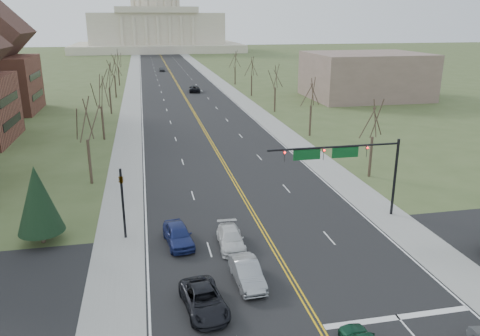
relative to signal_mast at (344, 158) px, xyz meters
name	(u,v)px	position (x,y,z in m)	size (l,w,h in m)	color
ground	(314,318)	(-7.45, -13.50, -5.76)	(600.00, 600.00, 0.00)	#415229
road	(177,83)	(-7.45, 96.50, -5.76)	(20.00, 380.00, 0.01)	black
cross_road	(285,268)	(-7.45, -7.50, -5.76)	(120.00, 14.00, 0.01)	black
sidewalk_left	(133,84)	(-19.45, 96.50, -5.75)	(4.00, 380.00, 0.03)	gray
sidewalk_right	(219,82)	(4.55, 96.50, -5.75)	(4.00, 380.00, 0.03)	gray
center_line	(177,83)	(-7.45, 96.50, -5.75)	(0.42, 380.00, 0.01)	gold
edge_line_left	(141,84)	(-17.25, 96.50, -5.75)	(0.15, 380.00, 0.01)	silver
edge_line_right	(211,82)	(2.35, 96.50, -5.75)	(0.15, 380.00, 0.01)	silver
stop_bar	(398,317)	(-2.45, -14.50, -5.75)	(9.50, 0.50, 0.01)	silver
capitol	(156,24)	(-7.45, 236.41, 8.44)	(90.00, 60.00, 50.00)	beige
signal_mast	(344,158)	(0.00, 0.00, 0.00)	(12.12, 0.44, 7.20)	black
signal_left	(122,196)	(-18.95, 0.00, -2.05)	(0.32, 0.36, 6.00)	black
tree_r_0	(374,120)	(8.05, 10.50, 0.79)	(3.74, 3.74, 8.50)	#3C3223
tree_l_0	(86,121)	(-22.95, 14.50, 1.18)	(3.96, 3.96, 9.00)	#3C3223
tree_r_1	(312,93)	(8.05, 30.50, 0.79)	(3.74, 3.74, 8.50)	#3C3223
tree_l_1	(100,93)	(-22.95, 34.50, 1.18)	(3.96, 3.96, 9.00)	#3C3223
tree_r_2	(275,78)	(8.05, 50.50, 0.79)	(3.74, 3.74, 8.50)	#3C3223
tree_l_2	(108,77)	(-22.95, 54.50, 1.18)	(3.96, 3.96, 9.00)	#3C3223
tree_r_3	(252,67)	(8.05, 70.50, 0.79)	(3.74, 3.74, 8.50)	#3C3223
tree_l_3	(114,67)	(-22.95, 74.50, 1.18)	(3.96, 3.96, 9.00)	#3C3223
tree_r_4	(235,60)	(8.05, 90.50, 0.79)	(3.74, 3.74, 8.50)	#3C3223
tree_l_4	(118,59)	(-22.95, 94.50, 1.18)	(3.96, 3.96, 9.00)	#3C3223
conifer_l	(38,199)	(-25.45, 0.50, -2.02)	(3.64, 3.64, 6.50)	#3C3223
bldg_right_mass	(365,76)	(32.55, 62.50, -0.76)	(25.00, 20.00, 10.00)	#725C51
car_sb_inner_lead	(247,273)	(-10.59, -8.82, -4.97)	(1.64, 4.70, 1.55)	gray
car_sb_outer_lead	(204,300)	(-13.88, -11.35, -5.04)	(2.35, 5.09, 1.41)	black
car_sb_inner_second	(231,239)	(-10.70, -3.32, -5.06)	(1.93, 4.76, 1.38)	silver
car_sb_outer_second	(178,235)	(-14.74, -2.05, -4.93)	(1.95, 4.84, 1.65)	navy
car_far_nb	(194,89)	(-4.40, 79.18, -4.96)	(2.60, 5.65, 1.57)	black
car_far_sb	(162,69)	(-10.05, 128.08, -4.96)	(1.85, 4.61, 1.57)	#46494D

